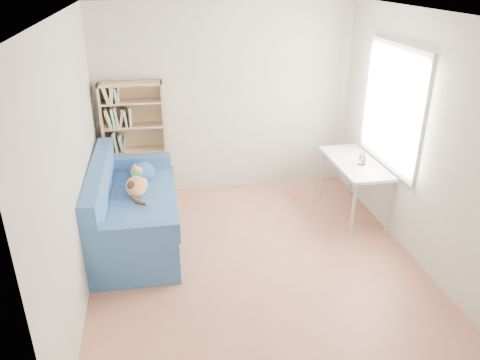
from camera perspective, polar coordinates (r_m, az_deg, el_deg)
name	(u,v)px	position (r m, az deg, el deg)	size (l,w,h in m)	color
ground	(255,262)	(5.25, 1.90, -9.94)	(4.00, 4.00, 0.00)	#A26149
room_shell	(267,118)	(4.57, 3.31, 7.56)	(3.54, 4.04, 2.62)	silver
sofa	(133,211)	(5.62, -12.97, -3.74)	(0.98, 1.97, 0.97)	#264F8B
bookshelf	(136,147)	(6.47, -12.59, 3.95)	(0.81, 0.25, 1.63)	tan
desk	(355,167)	(6.05, 13.83, 1.56)	(0.55, 1.20, 0.75)	white
pen_cup	(362,160)	(5.93, 14.68, 2.43)	(0.09, 0.09, 0.18)	white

